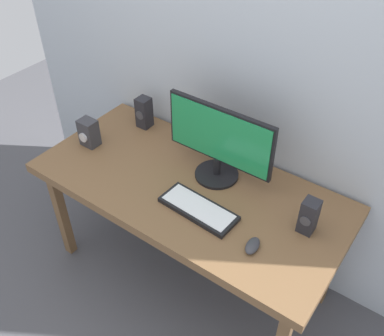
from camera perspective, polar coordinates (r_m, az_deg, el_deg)
The scene contains 9 objects.
ground_plane at distance 2.70m, azimuth -0.41°, elevation -13.66°, with size 6.00×6.00×0.00m, color #4C4C51.
wall_back at distance 2.06m, azimuth 6.69°, elevation 20.65°, with size 3.06×0.04×3.00m, color #B2BCC6.
desk at distance 2.20m, azimuth -0.49°, elevation -3.43°, with size 1.59×0.75×0.73m.
monitor at distance 2.09m, azimuth 3.60°, elevation 3.54°, with size 0.57×0.22×0.40m.
keyboard_primary at distance 2.02m, azimuth 0.85°, elevation -5.39°, with size 0.39×0.17×0.03m.
mouse at distance 1.88m, azimuth 7.99°, elevation -10.13°, with size 0.05×0.10×0.03m, color #333338.
speaker_right at distance 1.95m, azimuth 15.17°, elevation -6.16°, with size 0.07×0.08×0.17m.
speaker_left at distance 2.53m, azimuth -6.35°, elevation 7.31°, with size 0.08×0.08×0.18m.
audio_controller at distance 2.44m, azimuth -13.48°, elevation 4.55°, with size 0.10×0.09×0.16m.
Camera 1 is at (0.95, -1.28, 2.18)m, focal length 40.38 mm.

